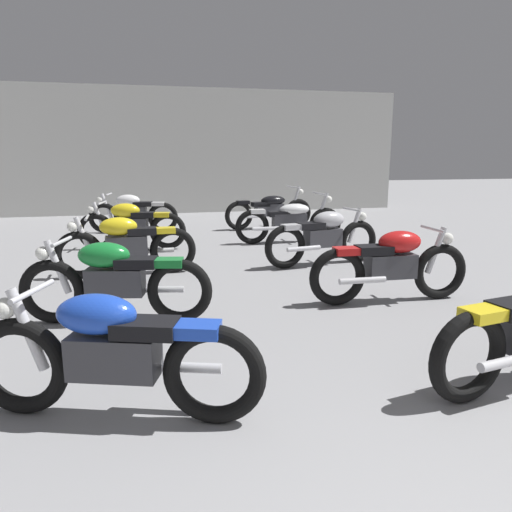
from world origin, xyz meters
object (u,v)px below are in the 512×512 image
at_px(motorcycle_left_row_1, 113,352).
at_px(motorcycle_left_row_3, 126,244).
at_px(motorcycle_left_row_4, 131,224).
at_px(motorcycle_right_row_4, 290,220).
at_px(motorcycle_right_row_5, 270,209).
at_px(motorcycle_left_row_5, 133,212).
at_px(motorcycle_right_row_3, 324,236).
at_px(motorcycle_left_row_2, 114,280).
at_px(motorcycle_right_row_2, 391,264).

bearing_deg(motorcycle_left_row_1, motorcycle_left_row_3, 90.84).
distance_m(motorcycle_left_row_4, motorcycle_right_row_4, 3.03).
height_order(motorcycle_left_row_1, motorcycle_left_row_4, same).
bearing_deg(motorcycle_left_row_4, motorcycle_right_row_5, 31.61).
bearing_deg(motorcycle_left_row_5, motorcycle_right_row_3, -53.11).
height_order(motorcycle_left_row_2, motorcycle_right_row_3, same).
bearing_deg(motorcycle_left_row_3, motorcycle_left_row_1, -89.16).
height_order(motorcycle_left_row_1, motorcycle_left_row_2, same).
bearing_deg(motorcycle_right_row_4, motorcycle_left_row_4, -179.59).
xyz_separation_m(motorcycle_right_row_3, motorcycle_right_row_4, (0.06, 2.01, -0.01)).
bearing_deg(motorcycle_left_row_3, motorcycle_left_row_4, 89.45).
height_order(motorcycle_left_row_4, motorcycle_right_row_4, motorcycle_right_row_4).
xyz_separation_m(motorcycle_left_row_3, motorcycle_right_row_4, (3.05, 2.01, -0.01)).
xyz_separation_m(motorcycle_left_row_1, motorcycle_left_row_3, (-0.06, 3.92, 0.00)).
xyz_separation_m(motorcycle_left_row_1, motorcycle_right_row_5, (3.07, 7.81, -0.01)).
xyz_separation_m(motorcycle_left_row_5, motorcycle_right_row_5, (3.12, -0.07, -0.01)).
height_order(motorcycle_left_row_2, motorcycle_left_row_4, same).
height_order(motorcycle_left_row_1, motorcycle_left_row_3, same).
distance_m(motorcycle_left_row_1, motorcycle_left_row_3, 3.92).
relative_size(motorcycle_left_row_1, motorcycle_right_row_4, 0.88).
relative_size(motorcycle_left_row_2, motorcycle_right_row_4, 0.90).
bearing_deg(motorcycle_right_row_2, motorcycle_right_row_4, 90.20).
bearing_deg(motorcycle_right_row_5, motorcycle_left_row_1, -111.43).
xyz_separation_m(motorcycle_left_row_2, motorcycle_left_row_5, (0.05, 5.99, 0.00)).
distance_m(motorcycle_left_row_3, motorcycle_right_row_2, 3.66).
distance_m(motorcycle_left_row_1, motorcycle_right_row_2, 3.57).
relative_size(motorcycle_left_row_4, motorcycle_right_row_4, 0.90).
relative_size(motorcycle_left_row_1, motorcycle_right_row_3, 0.97).
xyz_separation_m(motorcycle_left_row_2, motorcycle_left_row_4, (0.06, 4.00, 0.00)).
xyz_separation_m(motorcycle_left_row_5, motorcycle_right_row_3, (2.98, -3.97, 0.00)).
bearing_deg(motorcycle_left_row_3, motorcycle_left_row_5, 89.94).
xyz_separation_m(motorcycle_left_row_3, motorcycle_right_row_3, (2.98, 0.00, 0.00)).
relative_size(motorcycle_left_row_2, motorcycle_left_row_4, 1.00).
height_order(motorcycle_left_row_5, motorcycle_right_row_2, same).
distance_m(motorcycle_left_row_1, motorcycle_left_row_2, 1.90).
distance_m(motorcycle_left_row_2, motorcycle_right_row_2, 3.10).
bearing_deg(motorcycle_right_row_5, motorcycle_left_row_4, -148.39).
xyz_separation_m(motorcycle_left_row_2, motorcycle_left_row_3, (0.04, 2.02, 0.00)).
height_order(motorcycle_left_row_3, motorcycle_right_row_2, same).
distance_m(motorcycle_left_row_5, motorcycle_right_row_4, 3.62).
bearing_deg(motorcycle_left_row_5, motorcycle_right_row_5, -1.37).
height_order(motorcycle_left_row_1, motorcycle_right_row_3, same).
distance_m(motorcycle_left_row_5, motorcycle_right_row_5, 3.12).
height_order(motorcycle_left_row_3, motorcycle_left_row_5, same).
height_order(motorcycle_left_row_1, motorcycle_right_row_5, motorcycle_right_row_5).
xyz_separation_m(motorcycle_left_row_4, motorcycle_left_row_5, (-0.02, 1.98, 0.00)).
bearing_deg(motorcycle_right_row_3, motorcycle_left_row_4, 146.20).
distance_m(motorcycle_left_row_4, motorcycle_left_row_5, 1.98).
height_order(motorcycle_right_row_3, motorcycle_right_row_4, motorcycle_right_row_4).
height_order(motorcycle_right_row_4, motorcycle_right_row_5, same).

